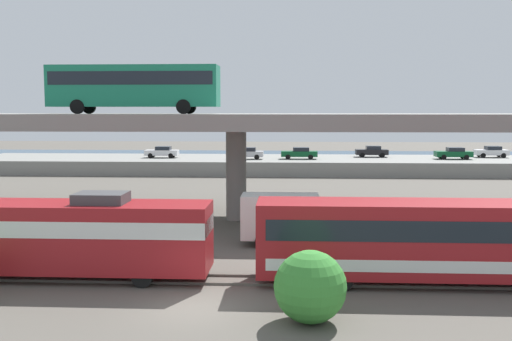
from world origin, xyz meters
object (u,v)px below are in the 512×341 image
(train_locomotive, at_px, (32,233))
(parked_car_3, at_px, (372,151))
(parked_car_0, at_px, (492,152))
(parked_car_4, at_px, (454,153))
(transit_bus_on_overpass, at_px, (134,85))
(parked_car_5, at_px, (300,153))
(parked_car_1, at_px, (247,153))
(parked_car_2, at_px, (162,152))
(service_truck_east, at_px, (295,218))
(train_coach_lead, at_px, (498,239))

(train_locomotive, relative_size, parked_car_3, 3.90)
(parked_car_0, bearing_deg, parked_car_4, 28.76)
(transit_bus_on_overpass, xyz_separation_m, parked_car_0, (38.01, 38.99, -7.31))
(parked_car_3, bearing_deg, parked_car_0, -178.99)
(parked_car_4, distance_m, parked_car_5, 19.84)
(transit_bus_on_overpass, distance_m, parked_car_5, 37.72)
(parked_car_0, bearing_deg, parked_car_1, 8.09)
(parked_car_2, height_order, parked_car_4, same)
(transit_bus_on_overpass, relative_size, parked_car_2, 2.74)
(transit_bus_on_overpass, distance_m, service_truck_east, 15.59)
(train_coach_lead, xyz_separation_m, parked_car_1, (-15.05, 48.97, 0.40))
(service_truck_east, bearing_deg, train_coach_lead, -40.07)
(parked_car_5, bearing_deg, service_truck_east, 88.65)
(parked_car_0, bearing_deg, train_coach_lead, 72.06)
(parked_car_0, bearing_deg, parked_car_3, 1.01)
(service_truck_east, relative_size, parked_car_4, 1.48)
(parked_car_1, distance_m, parked_car_3, 17.08)
(train_locomotive, xyz_separation_m, parked_car_2, (-4.50, 50.61, 0.37))
(train_coach_lead, distance_m, parked_car_3, 53.32)
(parked_car_3, height_order, parked_car_5, same)
(train_locomotive, relative_size, parked_car_2, 3.81)
(parked_car_1, bearing_deg, parked_car_0, -171.91)
(train_coach_lead, xyz_separation_m, transit_bus_on_overpass, (-20.67, 14.58, 7.71))
(parked_car_3, bearing_deg, transit_bus_on_overpass, 60.23)
(train_locomotive, distance_m, parked_car_4, 60.50)
(parked_car_3, bearing_deg, train_coach_lead, 88.42)
(parked_car_0, xyz_separation_m, parked_car_1, (-32.40, -4.60, -0.00))
(parked_car_1, relative_size, parked_car_4, 0.93)
(transit_bus_on_overpass, height_order, parked_car_2, transit_bus_on_overpass)
(train_coach_lead, relative_size, parked_car_3, 5.19)
(parked_car_0, relative_size, parked_car_4, 0.92)
(service_truck_east, bearing_deg, train_locomotive, -148.39)
(service_truck_east, relative_size, parked_car_5, 1.46)
(transit_bus_on_overpass, xyz_separation_m, parked_car_2, (-5.82, 36.03, -7.31))
(parked_car_1, bearing_deg, parked_car_2, -8.14)
(parked_car_1, bearing_deg, parked_car_3, -165.34)
(parked_car_3, bearing_deg, parked_car_2, 5.49)
(train_locomotive, bearing_deg, parked_car_4, -123.63)
(train_locomotive, height_order, parked_car_0, train_locomotive)
(parked_car_0, bearing_deg, train_locomotive, 53.71)
(service_truck_east, relative_size, parked_car_2, 1.55)
(parked_car_5, bearing_deg, train_locomotive, 74.54)
(train_coach_lead, bearing_deg, parked_car_2, -62.37)
(parked_car_5, bearing_deg, parked_car_3, -158.59)
(transit_bus_on_overpass, xyz_separation_m, service_truck_east, (11.38, -6.77, -8.24))
(parked_car_4, bearing_deg, transit_bus_on_overpass, 48.04)
(service_truck_east, height_order, parked_car_1, parked_car_1)
(parked_car_3, distance_m, parked_car_4, 10.46)
(parked_car_5, bearing_deg, parked_car_0, -170.89)
(parked_car_1, distance_m, parked_car_5, 6.76)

